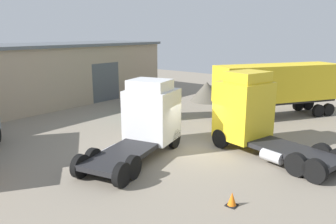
{
  "coord_description": "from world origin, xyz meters",
  "views": [
    {
      "loc": [
        -14.45,
        -9.8,
        6.4
      ],
      "look_at": [
        0.89,
        2.48,
        1.6
      ],
      "focal_mm": 35.0,
      "sensor_mm": 36.0,
      "label": 1
    }
  ],
  "objects_px": {
    "tractor_unit_white": "(147,119)",
    "tractor_unit_yellow": "(251,114)",
    "flatbed_truck_teal": "(150,99)",
    "traffic_cone": "(232,200)",
    "container_trailer_white": "(278,84)",
    "gravel_pile": "(207,91)"
  },
  "relations": [
    {
      "from": "tractor_unit_white",
      "to": "flatbed_truck_teal",
      "type": "xyz_separation_m",
      "value": [
        6.04,
        5.18,
        -0.51
      ]
    },
    {
      "from": "container_trailer_white",
      "to": "tractor_unit_yellow",
      "type": "distance_m",
      "value": 8.23
    },
    {
      "from": "tractor_unit_white",
      "to": "tractor_unit_yellow",
      "type": "bearing_deg",
      "value": -61.6
    },
    {
      "from": "tractor_unit_yellow",
      "to": "traffic_cone",
      "type": "height_order",
      "value": "tractor_unit_yellow"
    },
    {
      "from": "tractor_unit_yellow",
      "to": "traffic_cone",
      "type": "distance_m",
      "value": 6.79
    },
    {
      "from": "container_trailer_white",
      "to": "gravel_pile",
      "type": "relative_size",
      "value": 3.02
    },
    {
      "from": "flatbed_truck_teal",
      "to": "gravel_pile",
      "type": "relative_size",
      "value": 2.12
    },
    {
      "from": "flatbed_truck_teal",
      "to": "traffic_cone",
      "type": "bearing_deg",
      "value": 7.04
    },
    {
      "from": "tractor_unit_white",
      "to": "container_trailer_white",
      "type": "height_order",
      "value": "container_trailer_white"
    },
    {
      "from": "tractor_unit_white",
      "to": "traffic_cone",
      "type": "xyz_separation_m",
      "value": [
        -2.37,
        -6.46,
        -1.59
      ]
    },
    {
      "from": "container_trailer_white",
      "to": "traffic_cone",
      "type": "xyz_separation_m",
      "value": [
        -14.23,
        -3.75,
        -2.32
      ]
    },
    {
      "from": "gravel_pile",
      "to": "tractor_unit_white",
      "type": "bearing_deg",
      "value": -160.93
    },
    {
      "from": "tractor_unit_white",
      "to": "gravel_pile",
      "type": "bearing_deg",
      "value": 5.7
    },
    {
      "from": "container_trailer_white",
      "to": "traffic_cone",
      "type": "distance_m",
      "value": 14.9
    },
    {
      "from": "container_trailer_white",
      "to": "flatbed_truck_teal",
      "type": "bearing_deg",
      "value": -21.46
    },
    {
      "from": "tractor_unit_white",
      "to": "container_trailer_white",
      "type": "relative_size",
      "value": 0.72
    },
    {
      "from": "tractor_unit_yellow",
      "to": "gravel_pile",
      "type": "relative_size",
      "value": 2.24
    },
    {
      "from": "flatbed_truck_teal",
      "to": "tractor_unit_yellow",
      "type": "bearing_deg",
      "value": 29.51
    },
    {
      "from": "flatbed_truck_teal",
      "to": "traffic_cone",
      "type": "xyz_separation_m",
      "value": [
        -8.41,
        -11.64,
        -1.08
      ]
    },
    {
      "from": "tractor_unit_white",
      "to": "gravel_pile",
      "type": "xyz_separation_m",
      "value": [
        13.55,
        4.68,
        -0.92
      ]
    },
    {
      "from": "container_trailer_white",
      "to": "gravel_pile",
      "type": "distance_m",
      "value": 7.76
    },
    {
      "from": "tractor_unit_white",
      "to": "gravel_pile",
      "type": "distance_m",
      "value": 14.37
    }
  ]
}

